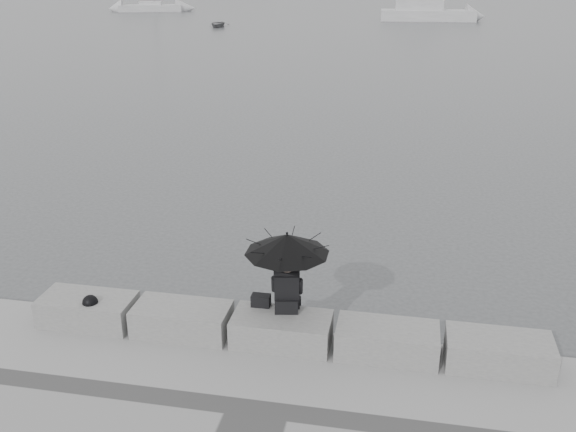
% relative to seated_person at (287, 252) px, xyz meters
% --- Properties ---
extents(ground, '(360.00, 360.00, 0.00)m').
position_rel_seated_person_xyz_m(ground, '(-0.04, 0.21, -2.04)').
color(ground, '#424447').
rests_on(ground, ground).
extents(stone_block_far_left, '(1.60, 0.80, 0.50)m').
position_rel_seated_person_xyz_m(stone_block_far_left, '(-3.44, -0.24, -1.29)').
color(stone_block_far_left, slate).
rests_on(stone_block_far_left, promenade).
extents(stone_block_left, '(1.60, 0.80, 0.50)m').
position_rel_seated_person_xyz_m(stone_block_left, '(-1.74, -0.24, -1.29)').
color(stone_block_left, slate).
rests_on(stone_block_left, promenade).
extents(stone_block_centre, '(1.60, 0.80, 0.50)m').
position_rel_seated_person_xyz_m(stone_block_centre, '(-0.04, -0.24, -1.29)').
color(stone_block_centre, slate).
rests_on(stone_block_centre, promenade).
extents(stone_block_right, '(1.60, 0.80, 0.50)m').
position_rel_seated_person_xyz_m(stone_block_right, '(1.66, -0.24, -1.29)').
color(stone_block_right, slate).
rests_on(stone_block_right, promenade).
extents(stone_block_far_right, '(1.60, 0.80, 0.50)m').
position_rel_seated_person_xyz_m(stone_block_far_right, '(3.36, -0.24, -1.29)').
color(stone_block_far_right, slate).
rests_on(stone_block_far_right, promenade).
extents(seated_person, '(1.37, 1.37, 1.39)m').
position_rel_seated_person_xyz_m(seated_person, '(0.00, 0.00, 0.00)').
color(seated_person, black).
rests_on(seated_person, stone_block_centre).
extents(bag, '(0.31, 0.18, 0.20)m').
position_rel_seated_person_xyz_m(bag, '(-0.45, 0.04, -0.94)').
color(bag, black).
rests_on(bag, stone_block_centre).
extents(mooring_bollard, '(0.40, 0.40, 0.64)m').
position_rel_seated_person_xyz_m(mooring_bollard, '(-3.29, -0.40, -1.28)').
color(mooring_bollard, black).
rests_on(mooring_bollard, promenade).
extents(sailboat_left, '(8.13, 4.37, 12.90)m').
position_rel_seated_person_xyz_m(sailboat_left, '(-31.23, 70.90, -1.52)').
color(sailboat_left, silver).
rests_on(sailboat_left, ground).
extents(motor_cruiser, '(10.10, 3.38, 4.50)m').
position_rel_seated_person_xyz_m(motor_cruiser, '(2.95, 64.44, -1.15)').
color(motor_cruiser, silver).
rests_on(motor_cruiser, ground).
extents(dinghy, '(3.08, 1.52, 0.50)m').
position_rel_seated_person_xyz_m(dinghy, '(-17.35, 53.86, -1.79)').
color(dinghy, gray).
rests_on(dinghy, ground).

